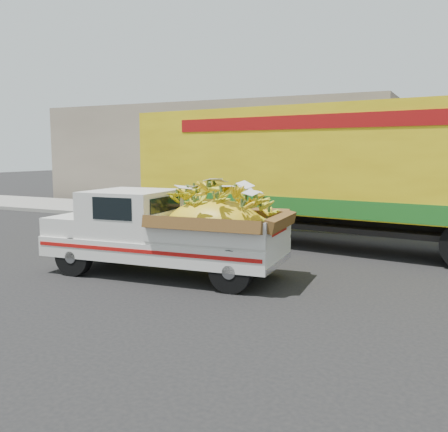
% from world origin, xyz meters
% --- Properties ---
extents(ground, '(100.00, 100.00, 0.00)m').
position_xyz_m(ground, '(0.00, 0.00, 0.00)').
color(ground, black).
rests_on(ground, ground).
extents(curb, '(60.00, 0.25, 0.15)m').
position_xyz_m(curb, '(0.00, 6.53, 0.07)').
color(curb, gray).
rests_on(curb, ground).
extents(sidewalk, '(60.00, 4.00, 0.14)m').
position_xyz_m(sidewalk, '(0.00, 8.63, 0.07)').
color(sidewalk, gray).
rests_on(sidewalk, ground).
extents(building_left, '(18.00, 6.00, 5.00)m').
position_xyz_m(building_left, '(-8.00, 14.53, 2.50)').
color(building_left, gray).
rests_on(building_left, ground).
extents(pickup_truck, '(5.20, 2.22, 1.78)m').
position_xyz_m(pickup_truck, '(-1.43, -0.56, 0.96)').
color(pickup_truck, black).
rests_on(pickup_truck, ground).
extents(semi_trailer, '(12.04, 4.01, 3.80)m').
position_xyz_m(semi_trailer, '(0.66, 4.07, 2.12)').
color(semi_trailer, black).
rests_on(semi_trailer, ground).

